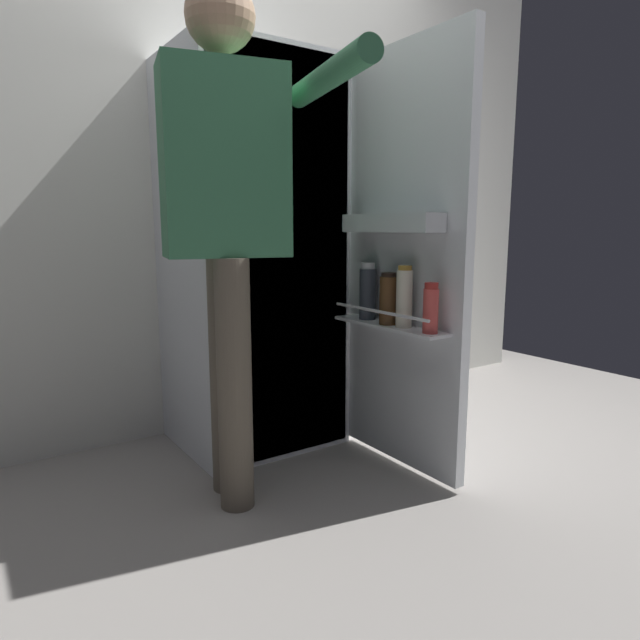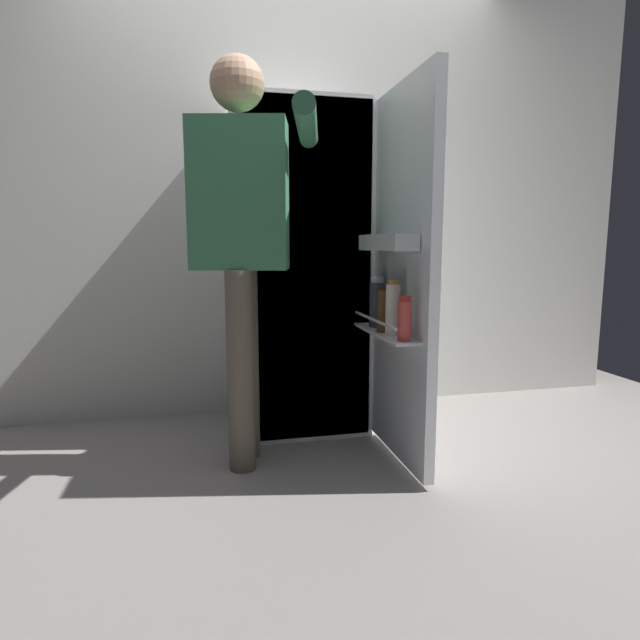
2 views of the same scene
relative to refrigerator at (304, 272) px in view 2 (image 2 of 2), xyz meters
name	(u,v)px [view 2 (image 2 of 2)]	position (x,y,z in m)	size (l,w,h in m)	color
ground_plane	(320,461)	(-0.03, -0.49, -0.85)	(5.12, 5.12, 0.00)	gray
kitchen_wall	(286,190)	(-0.03, 0.39, 0.46)	(4.40, 0.10, 2.62)	silver
refrigerator	(304,272)	(0.00, 0.00, 0.00)	(0.72, 1.23, 1.70)	silver
person	(243,226)	(-0.35, -0.42, 0.22)	(0.57, 0.80, 1.77)	#665B4C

